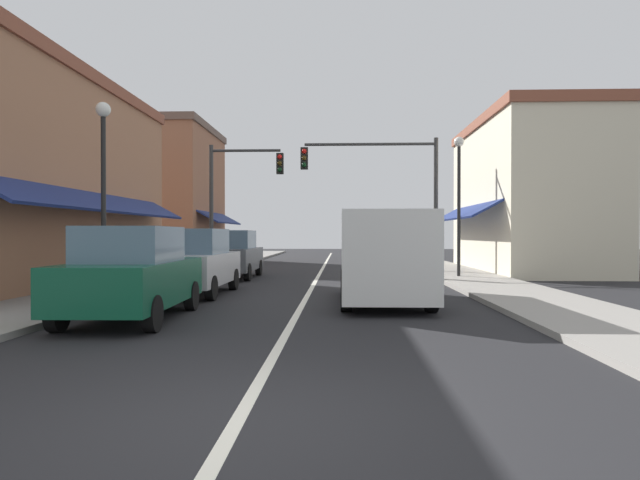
{
  "coord_description": "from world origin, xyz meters",
  "views": [
    {
      "loc": [
        0.91,
        -4.76,
        1.62
      ],
      "look_at": [
        0.17,
        14.41,
        1.43
      ],
      "focal_mm": 31.51,
      "sensor_mm": 36.0,
      "label": 1
    }
  ],
  "objects_px": {
    "parked_car_third_left": "(232,254)",
    "traffic_signal_left_corner": "(236,188)",
    "street_lamp_right_mid": "(459,184)",
    "parked_car_nearest_left": "(132,274)",
    "traffic_signal_mast_arm": "(388,180)",
    "van_in_lane": "(383,254)",
    "parked_car_second_left": "(194,262)",
    "street_lamp_left_near": "(103,167)"
  },
  "relations": [
    {
      "from": "traffic_signal_mast_arm",
      "to": "van_in_lane",
      "type": "bearing_deg",
      "value": -95.28
    },
    {
      "from": "parked_car_nearest_left",
      "to": "street_lamp_right_mid",
      "type": "relative_size",
      "value": 0.81
    },
    {
      "from": "parked_car_nearest_left",
      "to": "parked_car_second_left",
      "type": "xyz_separation_m",
      "value": [
        -0.01,
        4.45,
        0.0
      ]
    },
    {
      "from": "street_lamp_right_mid",
      "to": "parked_car_nearest_left",
      "type": "bearing_deg",
      "value": -129.32
    },
    {
      "from": "street_lamp_right_mid",
      "to": "van_in_lane",
      "type": "bearing_deg",
      "value": -114.62
    },
    {
      "from": "parked_car_third_left",
      "to": "parked_car_nearest_left",
      "type": "bearing_deg",
      "value": -89.49
    },
    {
      "from": "van_in_lane",
      "to": "traffic_signal_mast_arm",
      "type": "xyz_separation_m",
      "value": [
        0.92,
        9.95,
        2.73
      ]
    },
    {
      "from": "parked_car_nearest_left",
      "to": "street_lamp_left_near",
      "type": "relative_size",
      "value": 0.85
    },
    {
      "from": "parked_car_third_left",
      "to": "traffic_signal_left_corner",
      "type": "relative_size",
      "value": 0.74
    },
    {
      "from": "parked_car_nearest_left",
      "to": "traffic_signal_mast_arm",
      "type": "distance_m",
      "value": 14.44
    },
    {
      "from": "parked_car_nearest_left",
      "to": "parked_car_second_left",
      "type": "relative_size",
      "value": 1.01
    },
    {
      "from": "van_in_lane",
      "to": "parked_car_second_left",
      "type": "bearing_deg",
      "value": 162.54
    },
    {
      "from": "parked_car_nearest_left",
      "to": "traffic_signal_mast_arm",
      "type": "height_order",
      "value": "traffic_signal_mast_arm"
    },
    {
      "from": "parked_car_nearest_left",
      "to": "parked_car_second_left",
      "type": "bearing_deg",
      "value": 88.4
    },
    {
      "from": "van_in_lane",
      "to": "street_lamp_right_mid",
      "type": "xyz_separation_m",
      "value": [
        3.25,
        7.1,
        2.28
      ]
    },
    {
      "from": "street_lamp_left_near",
      "to": "traffic_signal_left_corner",
      "type": "bearing_deg",
      "value": 83.65
    },
    {
      "from": "van_in_lane",
      "to": "traffic_signal_mast_arm",
      "type": "height_order",
      "value": "traffic_signal_mast_arm"
    },
    {
      "from": "parked_car_nearest_left",
      "to": "van_in_lane",
      "type": "xyz_separation_m",
      "value": [
        4.94,
        2.9,
        0.27
      ]
    },
    {
      "from": "van_in_lane",
      "to": "street_lamp_left_near",
      "type": "bearing_deg",
      "value": 178.52
    },
    {
      "from": "van_in_lane",
      "to": "street_lamp_left_near",
      "type": "relative_size",
      "value": 1.07
    },
    {
      "from": "parked_car_nearest_left",
      "to": "traffic_signal_left_corner",
      "type": "relative_size",
      "value": 0.75
    },
    {
      "from": "parked_car_second_left",
      "to": "traffic_signal_left_corner",
      "type": "height_order",
      "value": "traffic_signal_left_corner"
    },
    {
      "from": "parked_car_second_left",
      "to": "parked_car_third_left",
      "type": "relative_size",
      "value": 1.0
    },
    {
      "from": "parked_car_nearest_left",
      "to": "street_lamp_right_mid",
      "type": "height_order",
      "value": "street_lamp_right_mid"
    },
    {
      "from": "parked_car_second_left",
      "to": "van_in_lane",
      "type": "relative_size",
      "value": 0.79
    },
    {
      "from": "traffic_signal_mast_arm",
      "to": "traffic_signal_left_corner",
      "type": "xyz_separation_m",
      "value": [
        -6.53,
        1.01,
        -0.21
      ]
    },
    {
      "from": "street_lamp_left_near",
      "to": "van_in_lane",
      "type": "bearing_deg",
      "value": -1.46
    },
    {
      "from": "traffic_signal_mast_arm",
      "to": "street_lamp_left_near",
      "type": "distance_m",
      "value": 12.48
    },
    {
      "from": "parked_car_nearest_left",
      "to": "traffic_signal_mast_arm",
      "type": "relative_size",
      "value": 0.73
    },
    {
      "from": "traffic_signal_mast_arm",
      "to": "traffic_signal_left_corner",
      "type": "height_order",
      "value": "traffic_signal_mast_arm"
    },
    {
      "from": "parked_car_third_left",
      "to": "traffic_signal_left_corner",
      "type": "xyz_separation_m",
      "value": [
        -0.56,
        3.63,
        2.79
      ]
    },
    {
      "from": "traffic_signal_mast_arm",
      "to": "parked_car_third_left",
      "type": "bearing_deg",
      "value": -156.25
    },
    {
      "from": "street_lamp_left_near",
      "to": "traffic_signal_mast_arm",
      "type": "bearing_deg",
      "value": 51.68
    },
    {
      "from": "parked_car_third_left",
      "to": "traffic_signal_left_corner",
      "type": "height_order",
      "value": "traffic_signal_left_corner"
    },
    {
      "from": "traffic_signal_left_corner",
      "to": "van_in_lane",
      "type": "bearing_deg",
      "value": -62.9
    },
    {
      "from": "parked_car_second_left",
      "to": "van_in_lane",
      "type": "height_order",
      "value": "van_in_lane"
    },
    {
      "from": "parked_car_third_left",
      "to": "traffic_signal_mast_arm",
      "type": "bearing_deg",
      "value": 23.64
    },
    {
      "from": "traffic_signal_left_corner",
      "to": "street_lamp_left_near",
      "type": "bearing_deg",
      "value": -96.35
    },
    {
      "from": "parked_car_nearest_left",
      "to": "van_in_lane",
      "type": "distance_m",
      "value": 5.73
    },
    {
      "from": "parked_car_nearest_left",
      "to": "van_in_lane",
      "type": "relative_size",
      "value": 0.8
    },
    {
      "from": "street_lamp_left_near",
      "to": "street_lamp_right_mid",
      "type": "bearing_deg",
      "value": 34.53
    },
    {
      "from": "parked_car_third_left",
      "to": "street_lamp_right_mid",
      "type": "xyz_separation_m",
      "value": [
        8.3,
        -0.23,
        2.55
      ]
    }
  ]
}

